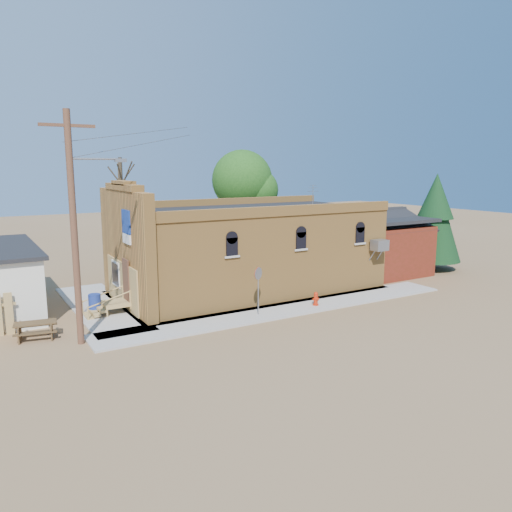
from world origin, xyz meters
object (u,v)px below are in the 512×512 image
fire_hydrant (316,299)px  trash_barrel (95,303)px  utility_pole (75,224)px  brick_bar (244,250)px  picnic_table (36,328)px  stop_sign (258,278)px

fire_hydrant → trash_barrel: 10.73m
utility_pole → brick_bar: bearing=23.7°
picnic_table → stop_sign: bearing=-2.2°
brick_bar → utility_pole: (-9.79, -4.29, 2.43)m
brick_bar → picnic_table: bearing=-166.5°
fire_hydrant → picnic_table: size_ratio=0.38×
brick_bar → fire_hydrant: brick_bar is taller
brick_bar → picnic_table: brick_bar is taller
stop_sign → brick_bar: bearing=62.6°
stop_sign → trash_barrel: 7.89m
fire_hydrant → brick_bar: bearing=90.6°
fire_hydrant → picnic_table: (-12.68, 2.11, 0.03)m
stop_sign → picnic_table: (-9.39, 1.98, -1.38)m
utility_pole → picnic_table: bearing=133.6°
trash_barrel → picnic_table: size_ratio=0.49×
brick_bar → fire_hydrant: bearing=-73.9°
stop_sign → trash_barrel: size_ratio=2.58×
utility_pole → fire_hydrant: size_ratio=13.25×
utility_pole → fire_hydrant: bearing=-2.7°
utility_pole → trash_barrel: size_ratio=10.22×
brick_bar → fire_hydrant: (1.39, -4.82, -1.92)m
utility_pole → fire_hydrant: utility_pole is taller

